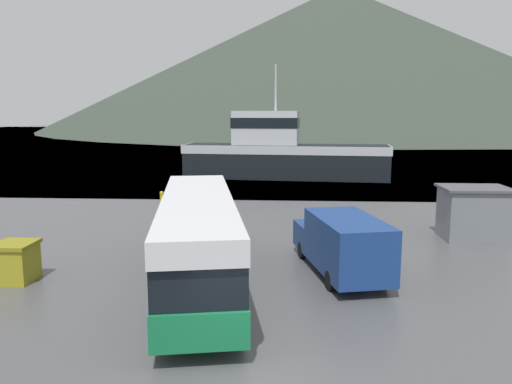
{
  "coord_description": "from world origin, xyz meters",
  "views": [
    {
      "loc": [
        0.9,
        -10.39,
        6.13
      ],
      "look_at": [
        -0.63,
        15.35,
        2.0
      ],
      "focal_mm": 35.0,
      "sensor_mm": 36.0,
      "label": 1
    }
  ],
  "objects": [
    {
      "name": "delivery_van",
      "position": [
        3.06,
        8.15,
        1.23
      ],
      "size": [
        3.45,
        6.61,
        2.31
      ],
      "rotation": [
        0.0,
        0.0,
        0.22
      ],
      "color": "navy",
      "rests_on": "ground"
    },
    {
      "name": "mooring_bollard",
      "position": [
        -7.58,
        22.94,
        0.43
      ],
      "size": [
        0.28,
        0.28,
        0.78
      ],
      "color": "#B29919",
      "rests_on": "ground"
    },
    {
      "name": "tour_bus",
      "position": [
        -2.18,
        6.63,
        1.8
      ],
      "size": [
        4.54,
        12.4,
        3.2
      ],
      "rotation": [
        0.0,
        0.0,
        0.18
      ],
      "color": "#146B3D",
      "rests_on": "ground"
    },
    {
      "name": "water_surface",
      "position": [
        0.0,
        144.07,
        0.0
      ],
      "size": [
        240.0,
        240.0,
        0.0
      ],
      "primitive_type": "plane",
      "color": "#475B6B",
      "rests_on": "ground"
    },
    {
      "name": "dock_kiosk",
      "position": [
        10.05,
        13.94,
        1.3
      ],
      "size": [
        3.19,
        2.54,
        2.57
      ],
      "color": "slate",
      "rests_on": "ground"
    },
    {
      "name": "fishing_boat",
      "position": [
        0.55,
        36.47,
        2.38
      ],
      "size": [
        19.4,
        6.06,
        10.49
      ],
      "rotation": [
        0.0,
        0.0,
        4.61
      ],
      "color": "black",
      "rests_on": "water_surface"
    },
    {
      "name": "storage_bin",
      "position": [
        -8.92,
        6.64,
        0.74
      ],
      "size": [
        1.37,
        1.49,
        1.45
      ],
      "color": "olive",
      "rests_on": "ground"
    },
    {
      "name": "hill_backdrop",
      "position": [
        19.51,
        176.01,
        25.07
      ],
      "size": [
        204.92,
        204.92,
        50.14
      ],
      "primitive_type": "cone",
      "color": "#333D33",
      "rests_on": "ground"
    }
  ]
}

